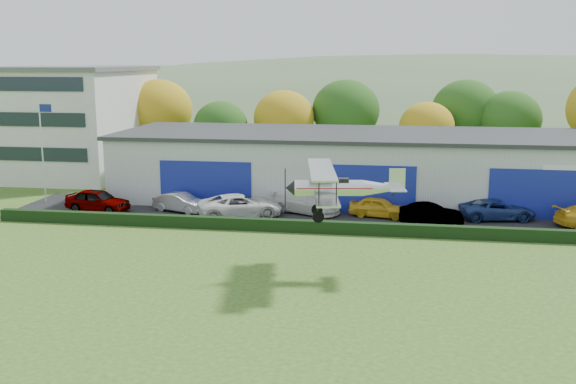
# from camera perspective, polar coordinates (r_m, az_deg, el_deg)

# --- Properties ---
(ground) EXTENTS (300.00, 300.00, 0.00)m
(ground) POSITION_cam_1_polar(r_m,az_deg,el_deg) (27.83, -5.72, -11.87)
(ground) COLOR #2B571B
(ground) RESTS_ON ground
(apron) EXTENTS (48.00, 9.00, 0.05)m
(apron) POSITION_cam_1_polar(r_m,az_deg,el_deg) (47.13, 4.31, -2.09)
(apron) COLOR black
(apron) RESTS_ON ground
(hedge) EXTENTS (46.00, 0.60, 0.80)m
(hedge) POSITION_cam_1_polar(r_m,az_deg,el_deg) (42.40, 3.78, -3.08)
(hedge) COLOR black
(hedge) RESTS_ON ground
(hangar) EXTENTS (40.60, 12.60, 5.30)m
(hangar) POSITION_cam_1_polar(r_m,az_deg,el_deg) (53.35, 7.12, 2.32)
(hangar) COLOR #B2B7BC
(hangar) RESTS_ON ground
(office_block) EXTENTS (20.60, 15.60, 10.40)m
(office_block) POSITION_cam_1_polar(r_m,az_deg,el_deg) (69.27, -21.17, 5.84)
(office_block) COLOR silver
(office_block) RESTS_ON ground
(flagpole) EXTENTS (1.05, 0.10, 8.00)m
(flagpole) POSITION_cam_1_polar(r_m,az_deg,el_deg) (54.07, -20.52, 4.08)
(flagpole) COLOR silver
(flagpole) RESTS_ON ground
(tree_belt) EXTENTS (75.70, 13.22, 10.12)m
(tree_belt) POSITION_cam_1_polar(r_m,az_deg,el_deg) (65.80, 3.94, 6.66)
(tree_belt) COLOR #3D2614
(tree_belt) RESTS_ON ground
(distant_hills) EXTENTS (430.00, 196.00, 56.00)m
(distant_hills) POSITION_cam_1_polar(r_m,az_deg,el_deg) (166.81, 5.13, 3.03)
(distant_hills) COLOR #4C6642
(distant_hills) RESTS_ON ground
(car_0) EXTENTS (5.09, 2.75, 1.64)m
(car_0) POSITION_cam_1_polar(r_m,az_deg,el_deg) (50.16, -16.21, -0.70)
(car_0) COLOR gray
(car_0) RESTS_ON apron
(car_1) EXTENTS (4.47, 2.82, 1.39)m
(car_1) POSITION_cam_1_polar(r_m,az_deg,el_deg) (48.72, -9.32, -0.89)
(car_1) COLOR silver
(car_1) RESTS_ON apron
(car_2) EXTENTS (6.54, 4.87, 1.65)m
(car_2) POSITION_cam_1_polar(r_m,az_deg,el_deg) (46.43, -4.18, -1.21)
(car_2) COLOR silver
(car_2) RESTS_ON apron
(car_3) EXTENTS (5.60, 4.02, 1.51)m
(car_3) POSITION_cam_1_polar(r_m,az_deg,el_deg) (47.66, 1.57, -0.95)
(car_3) COLOR silver
(car_3) RESTS_ON apron
(car_4) EXTENTS (4.43, 2.51, 1.42)m
(car_4) POSITION_cam_1_polar(r_m,az_deg,el_deg) (46.90, 7.91, -1.31)
(car_4) COLOR gold
(car_4) RESTS_ON apron
(car_5) EXTENTS (4.28, 1.52, 1.41)m
(car_5) POSITION_cam_1_polar(r_m,az_deg,el_deg) (45.50, 12.31, -1.87)
(car_5) COLOR gray
(car_5) RESTS_ON apron
(car_6) EXTENTS (5.46, 3.19, 1.43)m
(car_6) POSITION_cam_1_polar(r_m,az_deg,el_deg) (47.98, 17.74, -1.45)
(car_6) COLOR navy
(car_6) RESTS_ON apron
(biplane) EXTENTS (6.22, 7.12, 2.65)m
(biplane) POSITION_cam_1_polar(r_m,az_deg,el_deg) (33.77, 4.47, 0.50)
(biplane) COLOR silver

